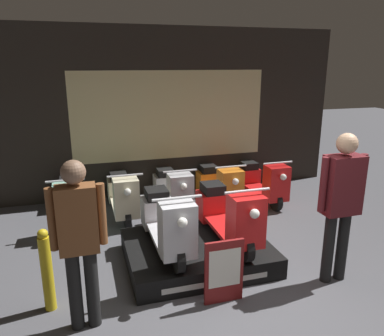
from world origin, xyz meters
name	(u,v)px	position (x,y,z in m)	size (l,w,h in m)	color
ground_plane	(260,307)	(0.00, 0.00, 0.00)	(30.00, 30.00, 0.00)	#4C4C51
shop_wall_back	(171,113)	(0.00, 3.99, 1.60)	(6.86, 0.09, 3.20)	#28231E
display_platform	(197,252)	(-0.36, 1.13, 0.13)	(1.82, 1.47, 0.26)	black
scooter_display_left	(166,222)	(-0.77, 1.11, 0.62)	(0.55, 1.61, 0.89)	black
scooter_display_right	(227,214)	(0.05, 1.11, 0.62)	(0.55, 1.61, 0.89)	black
scooter_backrow_0	(69,200)	(-1.98, 3.00, 0.36)	(0.55, 1.61, 0.89)	black
scooter_backrow_1	(122,195)	(-1.10, 3.00, 0.36)	(0.55, 1.61, 0.89)	black
scooter_backrow_2	(172,190)	(-0.23, 3.00, 0.36)	(0.55, 1.61, 0.89)	black
scooter_backrow_3	(218,186)	(0.64, 3.00, 0.36)	(0.55, 1.61, 0.89)	black
scooter_backrow_4	(261,182)	(1.51, 3.00, 0.36)	(0.55, 1.61, 0.89)	black
person_left_browsing	(79,235)	(-1.79, 0.25, 0.98)	(0.52, 0.22, 1.71)	black
person_right_browsing	(341,196)	(1.08, 0.25, 1.07)	(0.59, 0.24, 1.80)	black
price_sign_board	(224,272)	(-0.34, 0.21, 0.37)	(0.44, 0.04, 0.73)	maroon
street_bollard	(47,270)	(-2.15, 0.63, 0.46)	(0.12, 0.12, 0.92)	gold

